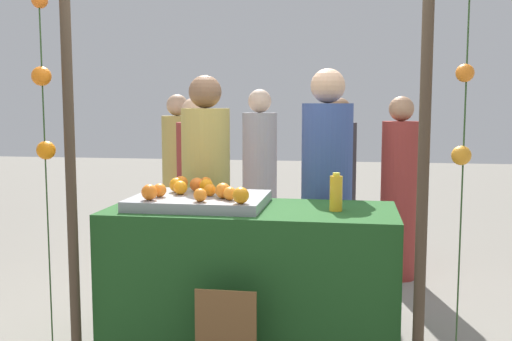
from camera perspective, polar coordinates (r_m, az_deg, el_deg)
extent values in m
cube|color=#1E4C1E|center=(3.54, -0.40, -10.55)|extent=(1.66, 0.73, 0.87)
cube|color=gray|center=(3.52, -5.39, -2.90)|extent=(0.77, 0.61, 0.06)
sphere|color=orange|center=(3.39, -3.19, -1.94)|extent=(0.09, 0.09, 0.09)
sphere|color=orange|center=(3.61, -4.79, -1.50)|extent=(0.08, 0.08, 0.08)
sphere|color=orange|center=(3.56, -7.27, -1.64)|extent=(0.08, 0.08, 0.08)
sphere|color=orange|center=(3.75, -4.83, -1.24)|extent=(0.08, 0.08, 0.08)
sphere|color=orange|center=(3.79, -7.18, -1.16)|extent=(0.08, 0.08, 0.08)
sphere|color=orange|center=(3.33, -2.52, -2.22)|extent=(0.08, 0.08, 0.08)
sphere|color=orange|center=(3.49, -9.24, -1.88)|extent=(0.08, 0.08, 0.08)
sphere|color=orange|center=(3.28, -5.38, -2.36)|extent=(0.07, 0.07, 0.07)
sphere|color=orange|center=(3.66, -5.70, -1.37)|extent=(0.09, 0.09, 0.09)
sphere|color=orange|center=(3.21, -1.47, -2.41)|extent=(0.09, 0.09, 0.09)
sphere|color=orange|center=(3.38, -10.21, -2.06)|extent=(0.09, 0.09, 0.09)
sphere|color=orange|center=(3.66, -7.64, -1.38)|extent=(0.09, 0.09, 0.09)
sphere|color=orange|center=(3.48, -4.44, -1.88)|extent=(0.07, 0.07, 0.07)
cylinder|color=gold|center=(3.35, 7.69, -2.20)|extent=(0.07, 0.07, 0.20)
cylinder|color=yellow|center=(3.34, 7.72, -0.37)|extent=(0.04, 0.04, 0.02)
cylinder|color=tan|center=(4.14, -4.80, -4.02)|extent=(0.33, 0.33, 1.44)
sphere|color=brown|center=(4.08, -4.91, 7.54)|extent=(0.22, 0.22, 0.22)
cylinder|color=#384C8C|center=(4.05, 6.76, -4.05)|extent=(0.34, 0.34, 1.47)
sphere|color=tan|center=(3.98, 6.92, 8.07)|extent=(0.23, 0.23, 0.23)
cylinder|color=maroon|center=(5.04, -5.86, -2.87)|extent=(0.30, 0.30, 1.32)
sphere|color=tan|center=(4.98, -5.96, 5.80)|extent=(0.21, 0.21, 0.21)
cylinder|color=#99999E|center=(5.56, 0.35, -1.60)|extent=(0.32, 0.32, 1.39)
sphere|color=beige|center=(5.50, 0.36, 6.69)|extent=(0.22, 0.22, 0.22)
cylinder|color=tan|center=(5.95, -7.46, -1.30)|extent=(0.31, 0.31, 1.35)
sphere|color=tan|center=(5.90, -7.57, 6.24)|extent=(0.21, 0.21, 0.21)
cylinder|color=#333338|center=(5.04, 7.81, -2.90)|extent=(0.31, 0.31, 1.32)
sphere|color=brown|center=(4.97, 7.94, 5.79)|extent=(0.21, 0.21, 0.21)
cylinder|color=maroon|center=(5.12, 13.57, -2.81)|extent=(0.31, 0.31, 1.33)
sphere|color=#A87A59|center=(5.06, 13.80, 5.78)|extent=(0.21, 0.21, 0.21)
cylinder|color=#473828|center=(3.30, -17.40, 0.60)|extent=(0.06, 0.06, 2.30)
cylinder|color=#473828|center=(2.97, 15.77, 0.03)|extent=(0.06, 0.06, 2.30)
cylinder|color=#2D4C23|center=(3.31, -19.49, -1.25)|extent=(0.01, 0.01, 2.09)
sphere|color=orange|center=(3.34, -20.06, 15.11)|extent=(0.08, 0.08, 0.08)
sphere|color=orange|center=(3.29, -19.91, 8.51)|extent=(0.10, 0.10, 0.10)
sphere|color=orange|center=(3.30, -19.52, 1.84)|extent=(0.10, 0.10, 0.10)
cylinder|color=#2D4C23|center=(2.97, 19.16, -2.07)|extent=(0.01, 0.01, 2.09)
sphere|color=orange|center=(2.95, 19.43, 8.83)|extent=(0.09, 0.09, 0.09)
sphere|color=orange|center=(2.95, 19.11, 1.38)|extent=(0.09, 0.09, 0.09)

